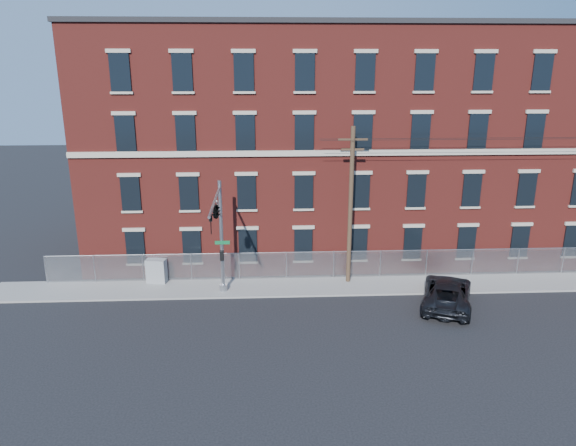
% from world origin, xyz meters
% --- Properties ---
extents(ground, '(140.00, 140.00, 0.00)m').
position_xyz_m(ground, '(0.00, 0.00, 0.00)').
color(ground, black).
rests_on(ground, ground).
extents(sidewalk, '(65.00, 3.00, 0.12)m').
position_xyz_m(sidewalk, '(12.00, 5.00, 0.06)').
color(sidewalk, gray).
rests_on(sidewalk, ground).
extents(mill_building, '(55.30, 14.32, 16.30)m').
position_xyz_m(mill_building, '(12.00, 13.93, 8.15)').
color(mill_building, maroon).
rests_on(mill_building, ground).
extents(chain_link_fence, '(59.06, 0.06, 1.85)m').
position_xyz_m(chain_link_fence, '(12.00, 6.30, 1.06)').
color(chain_link_fence, '#A5A8AD').
rests_on(chain_link_fence, ground).
extents(traffic_signal_mast, '(0.90, 6.75, 7.00)m').
position_xyz_m(traffic_signal_mast, '(-6.00, 2.18, 5.39)').
color(traffic_signal_mast, '#9EA0A5').
rests_on(traffic_signal_mast, ground).
extents(utility_pole_near, '(1.80, 0.28, 10.00)m').
position_xyz_m(utility_pole_near, '(2.00, 5.60, 5.34)').
color(utility_pole_near, '#453422').
rests_on(utility_pole_near, ground).
extents(pickup_truck, '(4.51, 6.32, 1.60)m').
position_xyz_m(pickup_truck, '(7.27, 1.98, 0.80)').
color(pickup_truck, black).
rests_on(pickup_truck, ground).
extents(utility_cabinet, '(1.34, 0.83, 1.56)m').
position_xyz_m(utility_cabinet, '(-10.38, 6.00, 0.90)').
color(utility_cabinet, gray).
rests_on(utility_cabinet, sidewalk).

